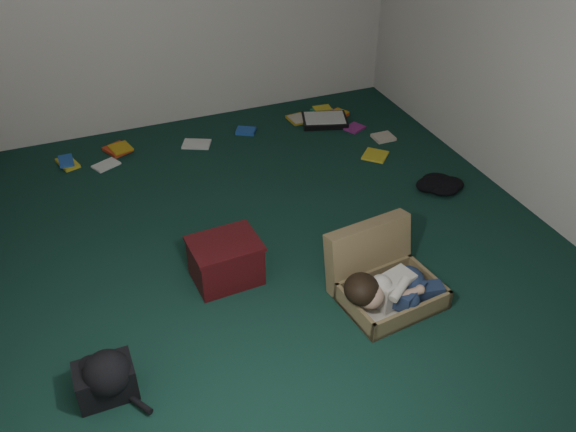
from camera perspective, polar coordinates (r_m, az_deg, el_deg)
floor at (r=4.50m, az=-0.72°, el=-2.60°), size 4.50×4.50×0.00m
wall_front at (r=2.22m, az=21.07°, el=-9.32°), size 4.50×0.00×4.50m
wall_right at (r=4.88m, az=22.48°, el=15.32°), size 0.00×4.50×4.50m
suitcase at (r=4.05m, az=8.78°, el=-5.67°), size 0.69×0.67×0.45m
person at (r=3.92m, az=9.68°, el=-6.73°), size 0.68×0.33×0.28m
maroon_bin at (r=4.12m, az=-5.86°, el=-4.18°), size 0.48×0.39×0.31m
backpack at (r=3.58m, az=-16.71°, el=-14.46°), size 0.40×0.32×0.24m
clothing_pile at (r=5.25m, az=14.54°, el=3.19°), size 0.50×0.46×0.13m
paper_tray at (r=6.15m, az=3.45°, el=8.94°), size 0.52×0.45×0.06m
book_scatter at (r=5.87m, az=-2.78°, el=7.38°), size 3.05×1.24×0.02m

